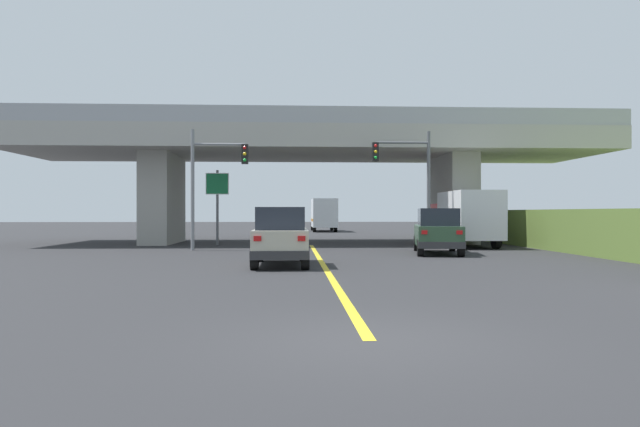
# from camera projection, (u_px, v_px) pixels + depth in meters

# --- Properties ---
(ground) EXTENTS (160.00, 160.00, 0.00)m
(ground) POSITION_uv_depth(u_px,v_px,m) (310.00, 243.00, 35.22)
(ground) COLOR #2B2B2D
(overpass_bridge) EXTENTS (34.60, 9.46, 7.48)m
(overpass_bridge) POSITION_uv_depth(u_px,v_px,m) (310.00, 155.00, 35.21)
(overpass_bridge) COLOR #A8A59E
(overpass_bridge) RESTS_ON ground
(lane_divider_stripe) EXTENTS (0.20, 24.29, 0.01)m
(lane_divider_stripe) POSITION_uv_depth(u_px,v_px,m) (323.00, 265.00, 20.40)
(lane_divider_stripe) COLOR yellow
(lane_divider_stripe) RESTS_ON ground
(suv_lead) EXTENTS (1.89, 4.36, 2.02)m
(suv_lead) POSITION_uv_depth(u_px,v_px,m) (281.00, 236.00, 20.08)
(suv_lead) COLOR #B7B29E
(suv_lead) RESTS_ON ground
(suv_crossing) EXTENTS (2.67, 4.98, 2.02)m
(suv_crossing) POSITION_uv_depth(u_px,v_px,m) (438.00, 231.00, 25.85)
(suv_crossing) COLOR #2D4C33
(suv_crossing) RESTS_ON ground
(box_truck) EXTENTS (2.33, 6.61, 2.96)m
(box_truck) POSITION_uv_depth(u_px,v_px,m) (466.00, 218.00, 31.29)
(box_truck) COLOR red
(box_truck) RESTS_ON ground
(traffic_signal_nearside) EXTENTS (3.01, 0.36, 6.01)m
(traffic_signal_nearside) POSITION_uv_depth(u_px,v_px,m) (410.00, 173.00, 29.69)
(traffic_signal_nearside) COLOR #56595E
(traffic_signal_nearside) RESTS_ON ground
(traffic_signal_farside) EXTENTS (2.79, 0.36, 5.90)m
(traffic_signal_farside) POSITION_uv_depth(u_px,v_px,m) (211.00, 174.00, 28.25)
(traffic_signal_farside) COLOR slate
(traffic_signal_farside) RESTS_ON ground
(highway_sign) EXTENTS (1.29, 0.17, 4.23)m
(highway_sign) POSITION_uv_depth(u_px,v_px,m) (217.00, 192.00, 32.58)
(highway_sign) COLOR #56595E
(highway_sign) RESTS_ON ground
(semi_truck_distant) EXTENTS (2.33, 7.47, 3.16)m
(semi_truck_distant) POSITION_uv_depth(u_px,v_px,m) (324.00, 214.00, 56.75)
(semi_truck_distant) COLOR silver
(semi_truck_distant) RESTS_ON ground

